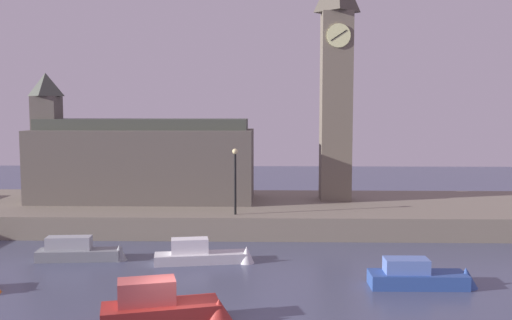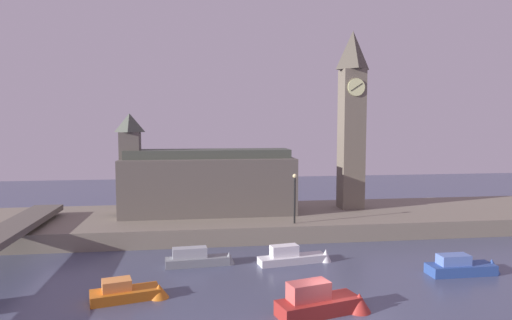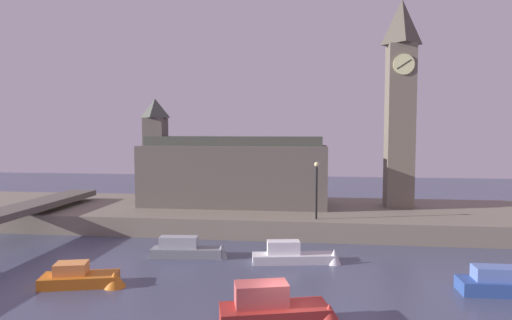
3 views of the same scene
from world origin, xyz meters
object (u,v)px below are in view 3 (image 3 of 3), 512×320
boat_dinghy_red (283,311)px  boat_cruiser_grey (192,250)px  boat_patrol_orange (88,278)px  clock_tower (400,101)px  streetlamp (316,184)px  parliament_hall (229,171)px  boat_ferry_white (301,256)px

boat_dinghy_red → boat_cruiser_grey: size_ratio=1.07×
boat_cruiser_grey → boat_patrol_orange: (-4.02, -5.62, -0.06)m
boat_cruiser_grey → clock_tower: bearing=38.0°
streetlamp → boat_dinghy_red: (-1.61, -14.68, -3.52)m
parliament_hall → boat_dinghy_red: (5.95, -20.18, -3.88)m
streetlamp → boat_ferry_white: streetlamp is taller
parliament_hall → boat_dinghy_red: 21.39m
streetlamp → boat_patrol_orange: size_ratio=0.89×
streetlamp → boat_ferry_white: (-1.01, -6.05, -3.71)m
boat_patrol_orange → parliament_hall: bearing=75.4°
clock_tower → boat_cruiser_grey: 21.60m
boat_ferry_white → boat_patrol_orange: 12.13m
boat_ferry_white → boat_dinghy_red: (-0.60, -8.63, 0.19)m
parliament_hall → streetlamp: 9.36m
boat_ferry_white → boat_patrol_orange: boat_ferry_white is taller
boat_ferry_white → boat_cruiser_grey: boat_ferry_white is taller
boat_dinghy_red → boat_cruiser_grey: 10.99m
clock_tower → boat_ferry_white: size_ratio=3.10×
streetlamp → boat_cruiser_grey: 10.41m
streetlamp → boat_dinghy_red: 15.18m
boat_dinghy_red → parliament_hall: bearing=106.4°
clock_tower → boat_cruiser_grey: (-15.03, -11.75, -10.14)m
boat_dinghy_red → boat_patrol_orange: boat_dinghy_red is taller
clock_tower → streetlamp: bearing=-139.5°
streetlamp → boat_patrol_orange: (-11.94, -11.29, -3.73)m
parliament_hall → boat_cruiser_grey: bearing=-91.8°
streetlamp → boat_cruiser_grey: bearing=-144.4°
boat_dinghy_red → streetlamp: bearing=83.7°
parliament_hall → streetlamp: (7.56, -5.50, -0.36)m
boat_patrol_orange → streetlamp: bearing=43.4°
boat_ferry_white → boat_dinghy_red: size_ratio=1.04×
clock_tower → parliament_hall: clock_tower is taller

